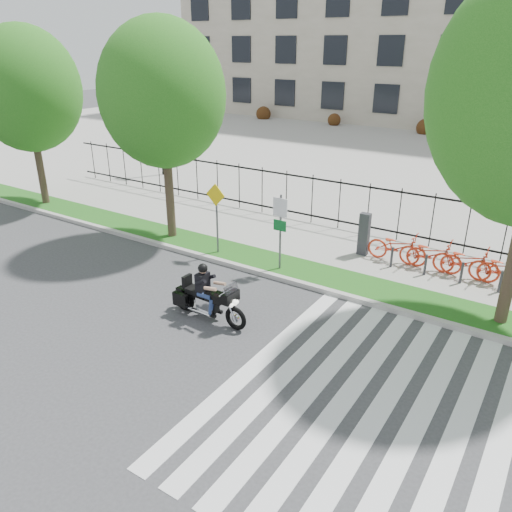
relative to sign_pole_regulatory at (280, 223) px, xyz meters
The scene contains 13 objects.
ground 4.90m from the sign_pole_regulatory, 90.36° to the right, with size 120.00×120.00×0.00m, color #38373A.
curb 1.73m from the sign_pole_regulatory, 93.42° to the right, with size 60.00×0.20×0.15m, color #A9A69F.
grass_verge 1.71m from the sign_pole_regulatory, 94.40° to the left, with size 60.00×1.50×0.15m, color #195615.
sidewalk 3.32m from the sign_pole_regulatory, 90.57° to the left, with size 60.00×3.50×0.15m, color #A5A29A.
plaza 20.49m from the sign_pole_regulatory, 90.08° to the left, with size 80.00×34.00×0.10m, color #A5A29A.
crosswalk_stripes 6.85m from the sign_pole_regulatory, 43.67° to the right, with size 5.70×8.00×0.01m, color silver, non-canonical shape.
iron_fence 4.66m from the sign_pole_regulatory, 90.35° to the left, with size 30.00×0.06×2.00m, color black, non-canonical shape.
lamp_post_left 14.21m from the sign_pole_regulatory, 148.33° to the left, with size 1.06×0.70×4.25m.
street_tree_0 13.25m from the sign_pole_regulatory, behind, with size 4.56×4.56×7.62m.
street_tree_1 6.17m from the sign_pole_regulatory, behind, with size 4.42×4.42×7.73m.
sign_pole_regulatory is the anchor object (origin of this frame).
sign_pole_warning 2.54m from the sign_pole_regulatory, behind, with size 0.78×0.09×2.49m.
motorcycle_rider 3.79m from the sign_pole_regulatory, 91.45° to the right, with size 2.52×0.75×1.94m.
Camera 1 is at (7.55, -8.30, 7.01)m, focal length 35.00 mm.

